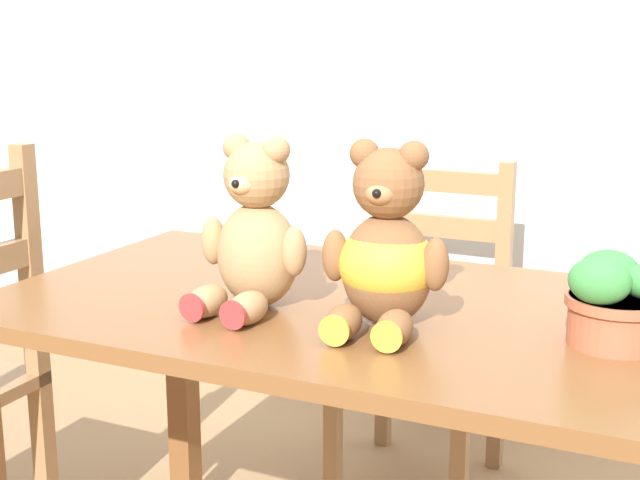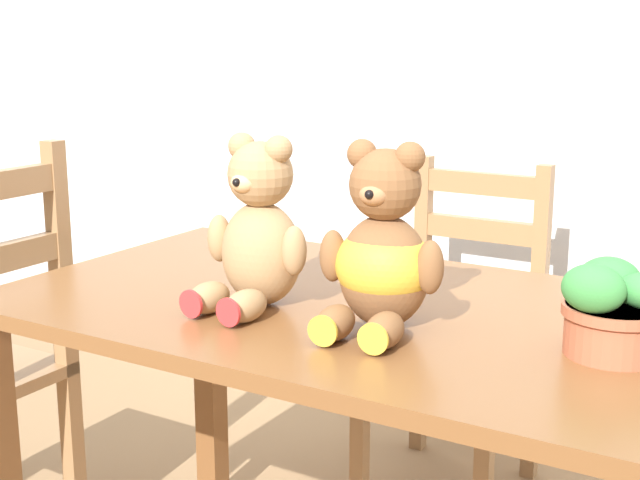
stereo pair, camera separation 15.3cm
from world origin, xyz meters
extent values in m
cube|color=silver|center=(0.00, 1.67, 1.30)|extent=(8.00, 0.04, 2.60)
cube|color=brown|center=(0.00, 0.38, 0.73)|extent=(1.31, 0.76, 0.03)
cube|color=brown|center=(-0.61, 0.71, 0.36)|extent=(0.06, 0.06, 0.71)
cube|color=#997047|center=(-0.11, 1.12, 0.45)|extent=(0.39, 0.41, 0.03)
cube|color=#997047|center=(0.06, 0.93, 0.22)|extent=(0.04, 0.04, 0.43)
cube|color=#997047|center=(-0.29, 0.93, 0.22)|extent=(0.04, 0.04, 0.43)
cube|color=#997047|center=(0.06, 1.30, 0.44)|extent=(0.04, 0.04, 0.89)
cube|color=#997047|center=(-0.29, 1.30, 0.44)|extent=(0.04, 0.04, 0.89)
cube|color=#997047|center=(-0.11, 1.30, 0.82)|extent=(0.31, 0.03, 0.06)
cube|color=#997047|center=(-0.11, 1.30, 0.70)|extent=(0.31, 0.03, 0.06)
cube|color=#997047|center=(-0.80, 0.41, 0.49)|extent=(0.04, 0.04, 0.99)
ellipsoid|color=tan|center=(-0.15, 0.29, 0.83)|extent=(0.16, 0.14, 0.19)
sphere|color=tan|center=(-0.15, 0.29, 0.98)|extent=(0.12, 0.12, 0.12)
sphere|color=tan|center=(-0.10, 0.29, 1.03)|extent=(0.05, 0.05, 0.05)
sphere|color=tan|center=(-0.19, 0.29, 1.03)|extent=(0.05, 0.05, 0.05)
ellipsoid|color=#E5B279|center=(-0.15, 0.25, 0.97)|extent=(0.05, 0.05, 0.04)
sphere|color=black|center=(-0.15, 0.23, 0.97)|extent=(0.01, 0.01, 0.01)
ellipsoid|color=tan|center=(-0.06, 0.27, 0.85)|extent=(0.05, 0.05, 0.09)
ellipsoid|color=tan|center=(-0.23, 0.28, 0.85)|extent=(0.05, 0.05, 0.09)
ellipsoid|color=tan|center=(-0.11, 0.19, 0.77)|extent=(0.06, 0.10, 0.06)
cylinder|color=red|center=(-0.11, 0.15, 0.77)|extent=(0.05, 0.01, 0.05)
ellipsoid|color=tan|center=(-0.19, 0.20, 0.77)|extent=(0.06, 0.10, 0.06)
cylinder|color=red|center=(-0.20, 0.15, 0.77)|extent=(0.05, 0.01, 0.05)
ellipsoid|color=brown|center=(0.10, 0.29, 0.84)|extent=(0.16, 0.14, 0.19)
sphere|color=brown|center=(0.10, 0.29, 0.98)|extent=(0.12, 0.12, 0.12)
sphere|color=brown|center=(0.14, 0.29, 1.03)|extent=(0.05, 0.05, 0.05)
sphere|color=brown|center=(0.06, 0.29, 1.03)|extent=(0.05, 0.05, 0.05)
ellipsoid|color=#B2794C|center=(0.10, 0.25, 0.97)|extent=(0.05, 0.05, 0.04)
sphere|color=black|center=(0.11, 0.23, 0.97)|extent=(0.01, 0.01, 0.01)
ellipsoid|color=brown|center=(0.19, 0.28, 0.86)|extent=(0.05, 0.05, 0.09)
ellipsoid|color=brown|center=(0.02, 0.27, 0.86)|extent=(0.05, 0.05, 0.09)
ellipsoid|color=brown|center=(0.15, 0.20, 0.77)|extent=(0.06, 0.10, 0.06)
cylinder|color=gold|center=(0.16, 0.15, 0.77)|extent=(0.05, 0.01, 0.05)
ellipsoid|color=brown|center=(0.07, 0.19, 0.77)|extent=(0.06, 0.10, 0.06)
cylinder|color=gold|center=(0.07, 0.14, 0.77)|extent=(0.05, 0.01, 0.05)
ellipsoid|color=gold|center=(0.10, 0.29, 0.84)|extent=(0.18, 0.16, 0.14)
cylinder|color=#B25B3D|center=(0.47, 0.35, 0.78)|extent=(0.15, 0.15, 0.08)
cylinder|color=#B25B3D|center=(0.47, 0.35, 0.81)|extent=(0.16, 0.16, 0.02)
ellipsoid|color=#3D8E42|center=(0.44, 0.38, 0.85)|extent=(0.10, 0.10, 0.08)
ellipsoid|color=#3D8E42|center=(0.44, 0.30, 0.85)|extent=(0.09, 0.07, 0.07)
camera|label=1|loc=(0.61, -1.06, 1.22)|focal=50.00mm
camera|label=2|loc=(0.75, -0.99, 1.22)|focal=50.00mm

